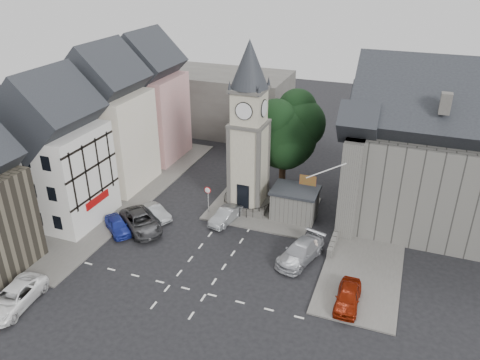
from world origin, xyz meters
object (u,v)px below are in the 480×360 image
at_px(clock_tower, 249,130).
at_px(car_west_blue, 118,225).
at_px(stone_shelter, 295,203).
at_px(car_east_red, 348,297).
at_px(pedestrian, 315,248).

distance_m(clock_tower, car_west_blue, 14.76).
bearing_deg(stone_shelter, clock_tower, 174.16).
relative_size(clock_tower, stone_shelter, 3.78).
distance_m(clock_tower, stone_shelter, 8.15).
height_order(stone_shelter, car_west_blue, stone_shelter).
height_order(car_west_blue, car_east_red, car_east_red).
xyz_separation_m(clock_tower, car_east_red, (11.50, -10.99, -7.42)).
xyz_separation_m(clock_tower, car_west_blue, (-9.46, -8.53, -7.45)).
bearing_deg(pedestrian, car_west_blue, -3.57).
height_order(clock_tower, car_east_red, clock_tower).
relative_size(stone_shelter, pedestrian, 2.61).
height_order(car_east_red, pedestrian, pedestrian).
distance_m(clock_tower, pedestrian, 12.37).
bearing_deg(pedestrian, car_east_red, 113.14).
bearing_deg(stone_shelter, car_west_blue, -150.57).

